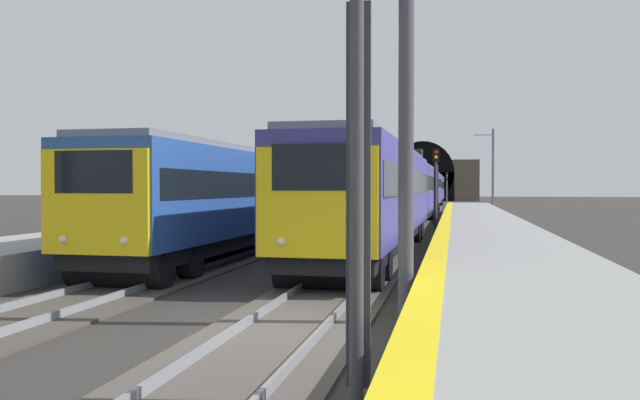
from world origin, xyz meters
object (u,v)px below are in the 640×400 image
Objects in this scene: railway_signal_near at (357,121)px; overhead_signal_gantry at (169,26)px; railway_signal_far at (447,185)px; catenary_mast_far at (493,170)px; railway_signal_mid at (436,182)px; train_main_approaching at (417,190)px; train_adjacent_platform at (334,191)px.

overhead_signal_gantry is at bearing -136.61° from railway_signal_near.
overhead_signal_gantry reaches higher than railway_signal_far.
catenary_mast_far is at bearing 175.34° from railway_signal_near.
train_main_approaching is at bearing -171.54° from railway_signal_mid.
railway_signal_mid is (-4.20, -6.93, 0.61)m from train_adjacent_platform.
railway_signal_near is at bearing 175.34° from catenary_mast_far.
train_adjacent_platform is 7.23× the size of catenary_mast_far.
railway_signal_near reaches higher than railway_signal_far.
railway_signal_mid is at bearing 0.00° from railway_signal_far.
catenary_mast_far is at bearing -9.68° from overhead_signal_gantry.
train_main_approaching is 15.66× the size of railway_signal_mid.
railway_signal_mid is (-12.14, -1.81, 0.53)m from train_main_approaching.
railway_signal_far is at bearing -2.90° from overhead_signal_gantry.
railway_signal_mid is at bearing 9.19° from train_main_approaching.
railway_signal_far is 86.37m from overhead_signal_gantry.
railway_signal_near is 58.14m from catenary_mast_far.
catenary_mast_far is at bearing 152.73° from train_adjacent_platform.
train_adjacent_platform is (-7.94, 5.12, -0.08)m from train_main_approaching.
railway_signal_near reaches higher than train_main_approaching.
catenary_mast_far reaches higher than railway_signal_far.
train_main_approaching is 12.29m from railway_signal_mid.
overhead_signal_gantry is (-31.48, -2.56, 3.44)m from train_adjacent_platform.
overhead_signal_gantry is at bearing -9.10° from railway_signal_mid.
railway_signal_far is 0.57× the size of catenary_mast_far.
catenary_mast_far is at bearing 155.56° from train_main_approaching.
train_main_approaching is at bearing 154.83° from catenary_mast_far.
overhead_signal_gantry reaches higher than railway_signal_near.
railway_signal_near is (-44.04, -1.81, 0.97)m from train_main_approaching.
overhead_signal_gantry is (4.62, 4.37, 2.39)m from railway_signal_near.
train_adjacent_platform is at bearing 4.65° from overhead_signal_gantry.
train_main_approaching is 9.45m from train_adjacent_platform.
railway_signal_near is (-36.10, -6.93, 1.05)m from train_adjacent_platform.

